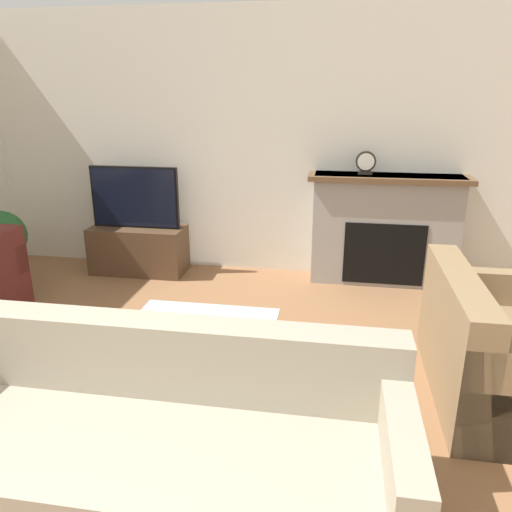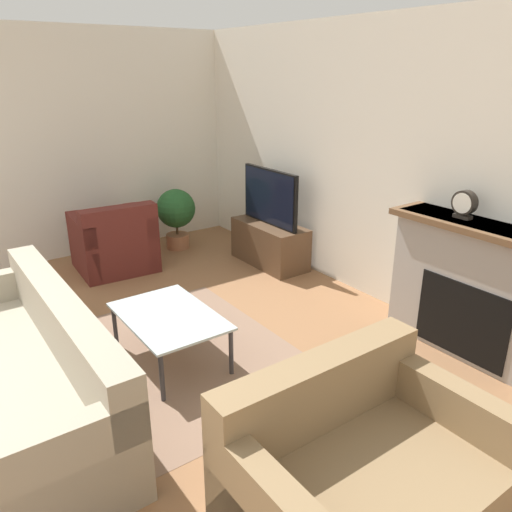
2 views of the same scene
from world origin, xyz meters
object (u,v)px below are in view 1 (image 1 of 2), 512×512
Objects in this scene: couch_sectional at (155,450)px; potted_plant at (1,241)px; couch_loveseat at (506,357)px; tv at (135,197)px; coffee_table at (202,329)px; mantel_clock at (366,162)px.

couch_sectional is 3.44m from potted_plant.
tv is at bearing 60.20° from couch_loveseat.
tv is 2.35m from coffee_table.
couch_sectional is 2.24m from couch_loveseat.
potted_plant is at bearing -150.85° from tv.
coffee_table is (-0.07, 1.10, 0.08)m from couch_sectional.
tv is at bearing 113.40° from couch_sectional.
tv is 0.96× the size of coffee_table.
tv is 2.39m from mantel_clock.
couch_sectional is 2.38× the size of coffee_table.
mantel_clock is at bearing 61.80° from coffee_table.
coffee_table is 2.50m from mantel_clock.
coffee_table is at bearing -57.24° from tv.
potted_plant is at bearing -167.47° from mantel_clock.
mantel_clock is (1.04, 3.17, 0.94)m from couch_sectional.
couch_loveseat is 1.34× the size of coffee_table.
couch_loveseat is at bearing -15.33° from potted_plant.
potted_plant is (-2.40, 1.29, 0.11)m from coffee_table.
coffee_table is at bearing -118.20° from mantel_clock.
couch_loveseat is 1.69× the size of potted_plant.
couch_loveseat reaches higher than coffee_table.
coffee_table is at bearing 93.58° from couch_sectional.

